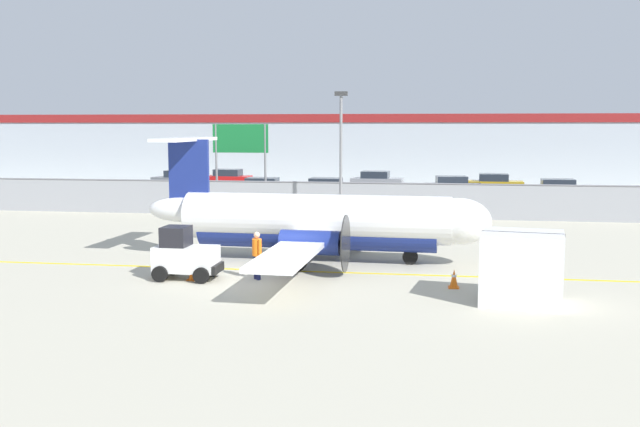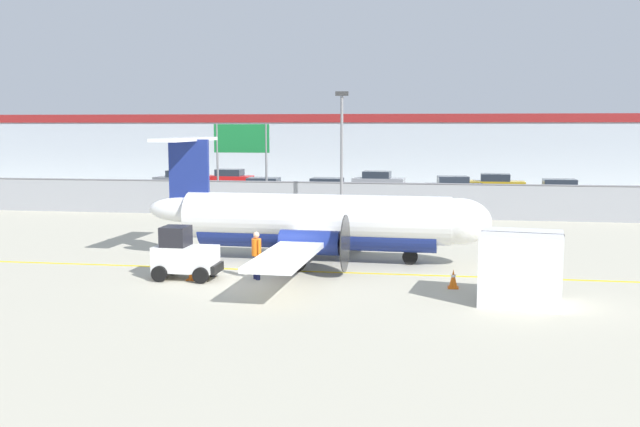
% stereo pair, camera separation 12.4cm
% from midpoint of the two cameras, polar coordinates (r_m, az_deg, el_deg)
% --- Properties ---
extents(ground_plane, '(140.00, 140.00, 0.01)m').
position_cam_midpoint_polar(ground_plane, '(26.86, -3.04, -4.58)').
color(ground_plane, '#B2AD99').
extents(perimeter_fence, '(98.00, 0.10, 2.10)m').
position_cam_midpoint_polar(perimeter_fence, '(42.31, 1.46, 1.23)').
color(perimeter_fence, gray).
rests_on(perimeter_fence, ground).
extents(parking_lot_strip, '(98.00, 17.00, 0.12)m').
position_cam_midpoint_polar(parking_lot_strip, '(53.78, 3.07, 1.33)').
color(parking_lot_strip, '#38383A').
rests_on(parking_lot_strip, ground).
extents(background_building, '(91.00, 8.10, 6.50)m').
position_cam_midpoint_polar(background_building, '(71.96, 4.61, 5.32)').
color(background_building, '#A8B2BC').
rests_on(background_building, ground).
extents(commuter_airplane, '(14.01, 16.05, 4.92)m').
position_cam_midpoint_polar(commuter_airplane, '(28.43, 0.30, -0.65)').
color(commuter_airplane, white).
rests_on(commuter_airplane, ground).
extents(baggage_tug, '(2.34, 1.40, 1.88)m').
position_cam_midpoint_polar(baggage_tug, '(25.68, -10.68, -3.30)').
color(baggage_tug, silver).
rests_on(baggage_tug, ground).
extents(ground_crew_worker, '(0.48, 0.48, 1.70)m').
position_cam_midpoint_polar(ground_crew_worker, '(25.25, -4.96, -3.15)').
color(ground_crew_worker, '#191E4C').
rests_on(ground_crew_worker, ground).
extents(cargo_container, '(2.68, 2.34, 2.20)m').
position_cam_midpoint_polar(cargo_container, '(22.61, 15.92, -4.23)').
color(cargo_container, silver).
rests_on(cargo_container, ground).
extents(traffic_cone_near_left, '(0.36, 0.36, 0.64)m').
position_cam_midpoint_polar(traffic_cone_near_left, '(24.36, 10.76, -5.16)').
color(traffic_cone_near_left, orange).
rests_on(traffic_cone_near_left, ground).
extents(traffic_cone_near_right, '(0.36, 0.36, 0.64)m').
position_cam_midpoint_polar(traffic_cone_near_right, '(25.57, -10.06, -4.57)').
color(traffic_cone_near_right, orange).
rests_on(traffic_cone_near_right, ground).
extents(traffic_cone_far_left, '(0.36, 0.36, 0.64)m').
position_cam_midpoint_polar(traffic_cone_far_left, '(26.09, -12.54, -4.39)').
color(traffic_cone_far_left, orange).
rests_on(traffic_cone_far_left, ground).
extents(parked_car_0, '(4.33, 2.29, 1.58)m').
position_cam_midpoint_polar(parked_car_0, '(60.70, -11.06, 2.66)').
color(parked_car_0, slate).
rests_on(parked_car_0, parking_lot_strip).
extents(parked_car_1, '(4.27, 2.14, 1.58)m').
position_cam_midpoint_polar(parked_car_1, '(61.54, -7.28, 2.79)').
color(parked_car_1, red).
rests_on(parked_car_1, parking_lot_strip).
extents(parked_car_2, '(4.23, 2.06, 1.58)m').
position_cam_midpoint_polar(parked_car_2, '(51.28, -4.59, 1.98)').
color(parked_car_2, silver).
rests_on(parked_car_2, parking_lot_strip).
extents(parked_car_3, '(4.29, 2.19, 1.58)m').
position_cam_midpoint_polar(parked_car_3, '(50.83, 0.50, 1.95)').
color(parked_car_3, gray).
rests_on(parked_car_3, parking_lot_strip).
extents(parked_car_4, '(4.32, 2.25, 1.58)m').
position_cam_midpoint_polar(parked_car_4, '(58.53, 4.73, 2.60)').
color(parked_car_4, gray).
rests_on(parked_car_4, parking_lot_strip).
extents(parked_car_5, '(4.36, 2.37, 1.58)m').
position_cam_midpoint_polar(parked_car_5, '(53.56, 10.77, 2.09)').
color(parked_car_5, black).
rests_on(parked_car_5, parking_lot_strip).
extents(parked_car_6, '(4.27, 2.15, 1.58)m').
position_cam_midpoint_polar(parked_car_6, '(56.93, 14.00, 2.29)').
color(parked_car_6, '#B28C19').
rests_on(parked_car_6, parking_lot_strip).
extents(parked_car_7, '(4.24, 2.09, 1.58)m').
position_cam_midpoint_polar(parked_car_7, '(52.49, 18.54, 1.75)').
color(parked_car_7, '#19662D').
rests_on(parked_car_7, parking_lot_strip).
extents(apron_light_pole, '(0.70, 0.30, 7.27)m').
position_cam_midpoint_polar(apron_light_pole, '(39.58, 1.84, 5.44)').
color(apron_light_pole, slate).
rests_on(apron_light_pole, ground).
extents(highway_sign, '(3.60, 0.14, 5.50)m').
position_cam_midpoint_polar(highway_sign, '(45.59, -6.21, 5.41)').
color(highway_sign, slate).
rests_on(highway_sign, ground).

